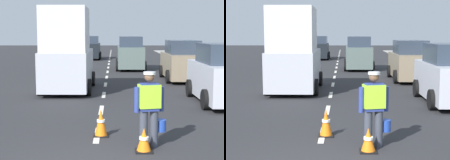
% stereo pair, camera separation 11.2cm
% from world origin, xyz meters
% --- Properties ---
extents(ground_plane, '(96.00, 96.00, 0.00)m').
position_xyz_m(ground_plane, '(0.00, 21.00, 0.00)').
color(ground_plane, '#28282B').
extents(lane_center_line, '(0.14, 46.40, 0.01)m').
position_xyz_m(lane_center_line, '(0.00, 25.20, 0.00)').
color(lane_center_line, silver).
rests_on(lane_center_line, ground).
extents(road_worker, '(0.73, 0.48, 1.67)m').
position_xyz_m(road_worker, '(1.20, 1.76, 0.93)').
color(road_worker, '#383D4C').
rests_on(road_worker, ground).
extents(traffic_cone_near, '(0.36, 0.36, 0.67)m').
position_xyz_m(traffic_cone_near, '(0.10, 2.62, 0.33)').
color(traffic_cone_near, black).
rests_on(traffic_cone_near, ground).
extents(traffic_cone_far, '(0.36, 0.36, 0.51)m').
position_xyz_m(traffic_cone_far, '(1.04, 1.43, 0.25)').
color(traffic_cone_far, black).
rests_on(traffic_cone_far, ground).
extents(delivery_truck, '(2.16, 4.60, 3.54)m').
position_xyz_m(delivery_truck, '(-1.58, 9.74, 1.61)').
color(delivery_truck, silver).
rests_on(delivery_truck, ground).
extents(car_outgoing_far, '(1.98, 3.80, 2.26)m').
position_xyz_m(car_outgoing_far, '(1.53, 19.20, 1.05)').
color(car_outgoing_far, slate).
rests_on(car_outgoing_far, ground).
extents(car_parked_far, '(1.99, 4.29, 2.12)m').
position_xyz_m(car_parked_far, '(4.00, 13.47, 0.98)').
color(car_parked_far, gray).
rests_on(car_parked_far, ground).
extents(car_parked_curbside, '(2.01, 4.13, 2.13)m').
position_xyz_m(car_parked_curbside, '(4.31, 7.03, 0.99)').
color(car_parked_curbside, silver).
rests_on(car_parked_curbside, ground).
extents(car_oncoming_third, '(1.96, 3.94, 2.20)m').
position_xyz_m(car_oncoming_third, '(-1.82, 29.29, 1.02)').
color(car_oncoming_third, black).
rests_on(car_oncoming_third, ground).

